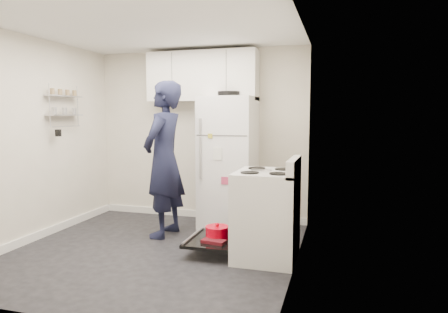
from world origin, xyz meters
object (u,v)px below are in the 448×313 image
(open_oven_door, at_px, (215,237))
(refrigerator, at_px, (229,162))
(person, at_px, (164,159))
(electric_range, at_px, (266,215))

(open_oven_door, distance_m, refrigerator, 1.32)
(refrigerator, height_order, person, person)
(electric_range, relative_size, open_oven_door, 1.57)
(refrigerator, bearing_deg, electric_range, -56.65)
(electric_range, height_order, open_oven_door, electric_range)
(refrigerator, xyz_separation_m, person, (-0.67, -0.65, 0.08))
(electric_range, relative_size, person, 0.56)
(person, bearing_deg, refrigerator, 136.67)
(electric_range, height_order, refrigerator, refrigerator)
(refrigerator, relative_size, person, 0.95)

